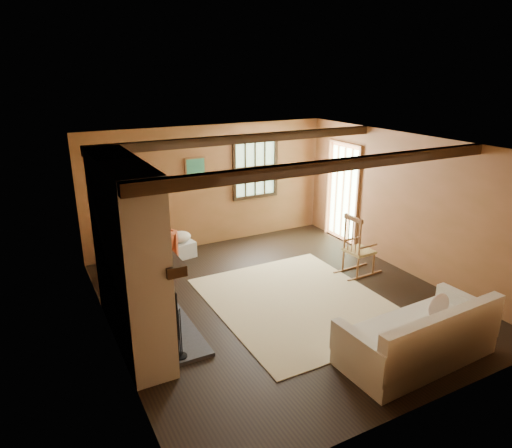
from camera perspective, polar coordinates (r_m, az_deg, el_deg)
ground at (r=7.20m, az=3.01°, el=-9.38°), size 5.50×5.50×0.00m
room_envelope at (r=6.91m, az=3.72°, el=3.98°), size 5.02×5.52×2.44m
fireplace at (r=5.99m, az=-15.49°, el=-4.45°), size 1.02×2.30×2.40m
rug at (r=7.15m, az=5.24°, el=-9.64°), size 2.50×3.00×0.01m
rocking_chair at (r=8.06m, az=12.58°, el=-3.09°), size 0.80×0.46×1.08m
sofa at (r=6.05m, az=19.81°, el=-13.42°), size 2.02×0.96×0.80m
firewood_pile at (r=8.80m, az=-16.40°, el=-3.98°), size 0.58×0.11×0.21m
laundry_basket at (r=8.78m, az=-9.40°, el=-3.16°), size 0.56×0.46×0.30m
basket_pillow at (r=8.69m, az=-9.49°, el=-1.61°), size 0.51×0.46×0.21m
armchair at (r=8.28m, az=-13.50°, el=-3.26°), size 1.09×1.09×0.73m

